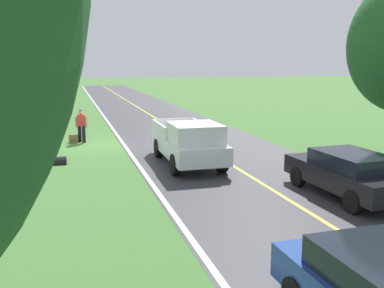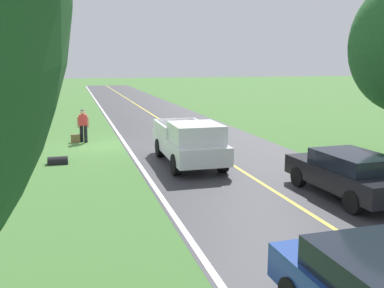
{
  "view_description": "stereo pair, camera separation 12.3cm",
  "coord_description": "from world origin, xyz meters",
  "px_view_note": "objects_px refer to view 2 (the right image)",
  "views": [
    {
      "loc": [
        1.51,
        21.54,
        4.08
      ],
      "look_at": [
        -2.16,
        8.95,
        1.59
      ],
      "focal_mm": 39.86,
      "sensor_mm": 36.0,
      "label": 1
    },
    {
      "loc": [
        1.39,
        21.57,
        4.08
      ],
      "look_at": [
        -2.16,
        8.95,
        1.59
      ],
      "focal_mm": 39.86,
      "sensor_mm": 36.0,
      "label": 2
    }
  ],
  "objects_px": {
    "sedan_mid_oncoming": "(349,173)",
    "suitcase_carried": "(75,138)",
    "hitchhiker_walking": "(83,124)",
    "pickup_truck_passing": "(190,142)"
  },
  "relations": [
    {
      "from": "hitchhiker_walking",
      "to": "pickup_truck_passing",
      "type": "relative_size",
      "value": 0.32
    },
    {
      "from": "pickup_truck_passing",
      "to": "sedan_mid_oncoming",
      "type": "relative_size",
      "value": 1.22
    },
    {
      "from": "hitchhiker_walking",
      "to": "sedan_mid_oncoming",
      "type": "distance_m",
      "value": 14.09
    },
    {
      "from": "pickup_truck_passing",
      "to": "sedan_mid_oncoming",
      "type": "height_order",
      "value": "pickup_truck_passing"
    },
    {
      "from": "pickup_truck_passing",
      "to": "suitcase_carried",
      "type": "bearing_deg",
      "value": -55.39
    },
    {
      "from": "suitcase_carried",
      "to": "hitchhiker_walking",
      "type": "bearing_deg",
      "value": 100.86
    },
    {
      "from": "hitchhiker_walking",
      "to": "sedan_mid_oncoming",
      "type": "height_order",
      "value": "hitchhiker_walking"
    },
    {
      "from": "sedan_mid_oncoming",
      "to": "suitcase_carried",
      "type": "bearing_deg",
      "value": -55.73
    },
    {
      "from": "hitchhiker_walking",
      "to": "suitcase_carried",
      "type": "xyz_separation_m",
      "value": [
        0.43,
        0.05,
        -0.76
      ]
    },
    {
      "from": "hitchhiker_walking",
      "to": "sedan_mid_oncoming",
      "type": "relative_size",
      "value": 0.39
    }
  ]
}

